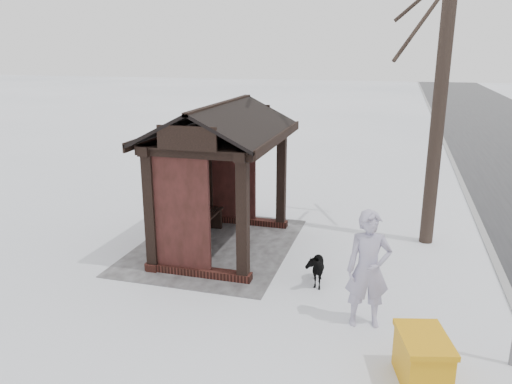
% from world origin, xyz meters
% --- Properties ---
extents(ground, '(120.00, 120.00, 0.00)m').
position_xyz_m(ground, '(0.00, 0.00, 0.00)').
color(ground, white).
rests_on(ground, ground).
extents(kerb, '(120.00, 0.15, 0.06)m').
position_xyz_m(kerb, '(0.00, 5.50, 0.01)').
color(kerb, gray).
rests_on(kerb, ground).
extents(trampled_patch, '(4.20, 3.20, 0.02)m').
position_xyz_m(trampled_patch, '(0.00, -0.20, 0.01)').
color(trampled_patch, gray).
rests_on(trampled_patch, ground).
extents(bus_shelter, '(3.60, 2.40, 3.09)m').
position_xyz_m(bus_shelter, '(0.00, -0.16, 2.17)').
color(bus_shelter, '#361913').
rests_on(bus_shelter, ground).
extents(pedestrian, '(0.57, 0.75, 1.84)m').
position_xyz_m(pedestrian, '(2.37, 3.15, 0.92)').
color(pedestrian, '#A6A0BC').
rests_on(pedestrian, ground).
extents(dog, '(0.82, 0.49, 0.65)m').
position_xyz_m(dog, '(1.22, 2.16, 0.32)').
color(dog, black).
rests_on(dog, ground).
extents(grit_bin, '(0.98, 0.78, 0.66)m').
position_xyz_m(grit_bin, '(3.61, 3.94, 0.34)').
color(grit_bin, orange).
rests_on(grit_bin, ground).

